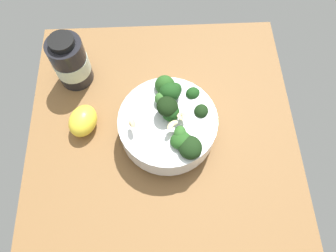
% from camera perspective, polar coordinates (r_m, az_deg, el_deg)
% --- Properties ---
extents(ground_plane, '(0.56, 0.56, 0.04)m').
position_cam_1_polar(ground_plane, '(0.69, -0.96, -1.08)').
color(ground_plane, brown).
extents(bowl_of_broccoli, '(0.20, 0.19, 0.12)m').
position_cam_1_polar(bowl_of_broccoli, '(0.62, 0.22, 0.53)').
color(bowl_of_broccoli, white).
rests_on(bowl_of_broccoli, ground_plane).
extents(lemon_wedge, '(0.08, 0.08, 0.05)m').
position_cam_1_polar(lemon_wedge, '(0.67, -14.92, 0.91)').
color(lemon_wedge, yellow).
rests_on(lemon_wedge, ground_plane).
extents(bottle_tall, '(0.08, 0.08, 0.13)m').
position_cam_1_polar(bottle_tall, '(0.72, -17.01, 10.92)').
color(bottle_tall, black).
rests_on(bottle_tall, ground_plane).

